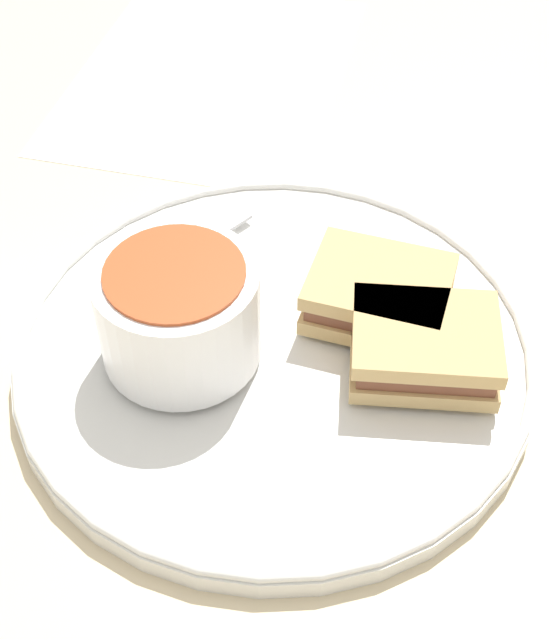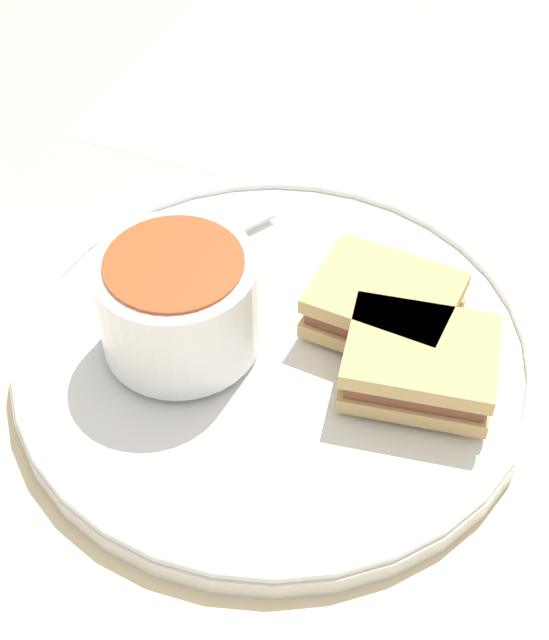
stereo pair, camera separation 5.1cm
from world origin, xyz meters
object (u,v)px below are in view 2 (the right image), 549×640
Objects in this scene: spoon at (171,260)px; sandwich_half_far at (384,305)px; soup_bowl at (178,308)px; sandwich_half_near at (420,363)px.

spoon is 0.92× the size of sandwich_half_far.
soup_bowl is at bearing 62.91° from spoon.
sandwich_half_near is 0.92× the size of sandwich_half_far.
spoon is at bearing -33.32° from sandwich_half_near.
soup_bowl reaches higher than sandwich_half_near.
spoon is at bearing -80.50° from soup_bowl.
spoon is (0.01, -0.07, -0.03)m from soup_bowl.
soup_bowl is 0.08m from spoon.
sandwich_half_far reaches higher than spoon.
sandwich_half_near is at bearing 109.80° from sandwich_half_far.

